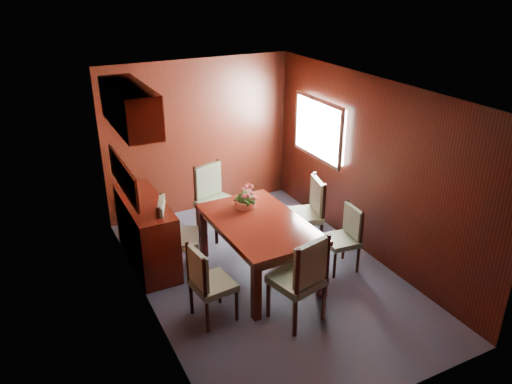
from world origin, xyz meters
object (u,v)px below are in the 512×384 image
chair_head (303,276)px  chair_right_near (345,234)px  sideboard (147,232)px  dining_table (259,229)px  flower_centerpiece (245,196)px  chair_left_near (207,280)px

chair_head → chair_right_near: bearing=19.3°
sideboard → dining_table: size_ratio=0.84×
chair_head → dining_table: bearing=76.2°
chair_right_near → flower_centerpiece: flower_centerpiece is taller
sideboard → chair_right_near: 2.58m
dining_table → flower_centerpiece: flower_centerpiece is taller
sideboard → dining_table: sideboard is taller
dining_table → flower_centerpiece: (0.03, 0.45, 0.25)m
sideboard → chair_left_near: 1.49m
chair_right_near → flower_centerpiece: 1.37m
dining_table → chair_head: size_ratio=1.54×
chair_left_near → chair_right_near: bearing=89.2°
chair_left_near → chair_head: (0.90, -0.50, 0.08)m
chair_head → flower_centerpiece: (0.04, 1.48, 0.32)m
dining_table → flower_centerpiece: size_ratio=5.56×
chair_right_near → flower_centerpiece: size_ratio=2.91×
sideboard → flower_centerpiece: (1.20, -0.48, 0.46)m
dining_table → chair_right_near: 1.14m
chair_head → flower_centerpiece: 1.51m
dining_table → chair_head: (-0.01, -1.03, -0.06)m
chair_left_near → chair_right_near: chair_left_near is taller
dining_table → flower_centerpiece: 0.52m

